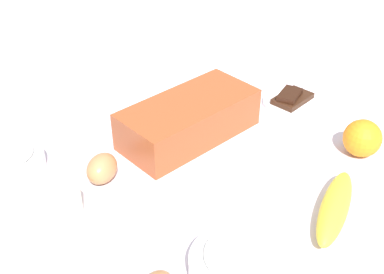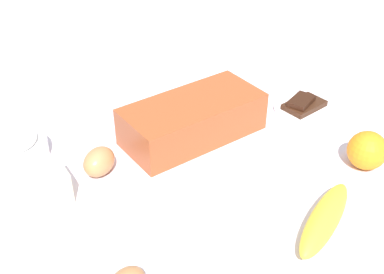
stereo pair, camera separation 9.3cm
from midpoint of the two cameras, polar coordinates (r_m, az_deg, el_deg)
name	(u,v)px [view 2 (the right image)]	position (r m, az deg, el deg)	size (l,w,h in m)	color
ground_plane	(192,158)	(0.96, 2.78, -2.57)	(2.40, 2.40, 0.02)	silver
loaf_pan	(193,118)	(0.98, 2.80, 2.08)	(0.30, 0.17, 0.08)	#9E4723
flour_bowl	(213,267)	(0.71, 6.33, -14.84)	(0.14, 0.14, 0.07)	white
sugar_bowl	(13,146)	(0.97, -17.43, -1.14)	(0.13, 0.13, 0.06)	white
banana	(325,219)	(0.83, 18.26, -9.08)	(0.19, 0.04, 0.04)	yellow
orange_fruit	(367,150)	(0.97, 22.21, -1.54)	(0.07, 0.07, 0.07)	orange
butter_block	(40,188)	(0.85, -14.16, -5.91)	(0.09, 0.06, 0.06)	#F4EDB2
egg_near_butter	(99,162)	(0.90, -7.80, -2.94)	(0.05, 0.05, 0.07)	#B67B4A
chocolate_plate	(304,107)	(1.11, 15.11, 3.24)	(0.13, 0.13, 0.03)	white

